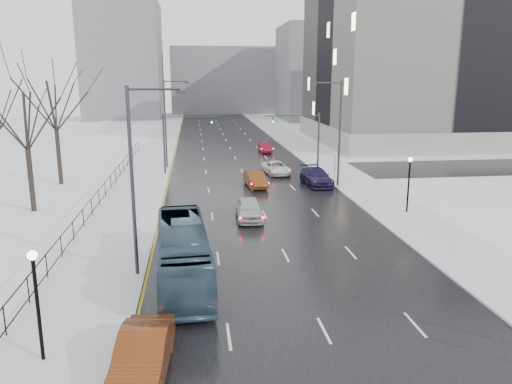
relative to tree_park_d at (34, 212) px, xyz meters
name	(u,v)px	position (x,y,z in m)	size (l,w,h in m)	color
road	(234,156)	(17.80, 26.00, 0.02)	(16.00, 150.00, 0.04)	black
cross_road	(243,173)	(17.80, 14.00, 0.02)	(130.00, 10.00, 0.04)	black
sidewalk_left	(154,157)	(7.30, 26.00, 0.08)	(5.00, 150.00, 0.16)	silver
sidewalk_right	(311,154)	(28.30, 26.00, 0.08)	(5.00, 150.00, 0.16)	silver
park_strip	(79,158)	(-2.20, 26.00, 0.06)	(14.00, 150.00, 0.12)	white
tree_park_d	(34,212)	(0.00, 0.00, 0.00)	(8.75, 8.75, 12.50)	black
tree_park_e	(62,185)	(-0.40, 10.00, 0.00)	(9.45, 9.45, 13.50)	black
iron_fence	(86,213)	(4.80, -4.00, 0.91)	(0.06, 70.00, 1.30)	black
streetlight_r_mid	(337,128)	(25.97, 6.00, 5.62)	(2.95, 0.25, 10.00)	#2D2D33
streetlight_l_near	(136,173)	(9.63, -14.00, 5.62)	(2.95, 0.25, 10.00)	#2D2D33
streetlight_l_far	(167,119)	(9.63, 18.00, 5.62)	(2.95, 0.25, 10.00)	#2D2D33
lamppost_l	(36,290)	(6.80, -22.00, 2.94)	(0.36, 0.36, 4.28)	black
lamppost_r_mid	(409,177)	(28.80, -4.00, 2.94)	(0.36, 0.36, 4.28)	black
mast_signal_right	(309,135)	(25.13, 14.00, 4.11)	(6.10, 0.33, 6.50)	#2D2D33
mast_signal_left	(174,137)	(10.47, 14.00, 4.11)	(6.10, 0.33, 6.50)	#2D2D33
no_uturn_sign	(335,156)	(27.00, 10.00, 2.30)	(0.60, 0.06, 2.70)	#2D2D33
civic_building	(446,70)	(52.80, 38.00, 11.21)	(41.00, 31.00, 24.80)	gray
bldg_far_right	(331,73)	(45.80, 81.00, 11.00)	(24.00, 20.00, 22.00)	slate
bldg_far_left	(124,60)	(-4.20, 91.00, 14.00)	(18.00, 22.00, 28.00)	slate
bldg_far_center	(225,80)	(21.80, 106.00, 9.00)	(30.00, 18.00, 18.00)	slate
sedan_left_near	(143,355)	(10.60, -23.35, 0.86)	(1.73, 4.95, 1.63)	#642D11
bus	(183,254)	(11.86, -14.98, 1.52)	(2.49, 10.62, 2.96)	#2F4A5D
sedan_center_near	(249,209)	(16.49, -4.12, 0.84)	(1.89, 4.69, 1.60)	#B2B0B5
sedan_right_near	(255,179)	(18.30, 6.81, 0.79)	(1.60, 4.58, 1.51)	brown
sedan_right_cross	(276,168)	(21.30, 12.75, 0.73)	(2.28, 4.95, 1.38)	white
sedan_right_far	(316,177)	(24.29, 6.88, 0.85)	(2.27, 5.58, 1.62)	#181237
sedan_right_distant	(265,147)	(22.30, 28.49, 0.71)	(1.41, 4.04, 1.33)	maroon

